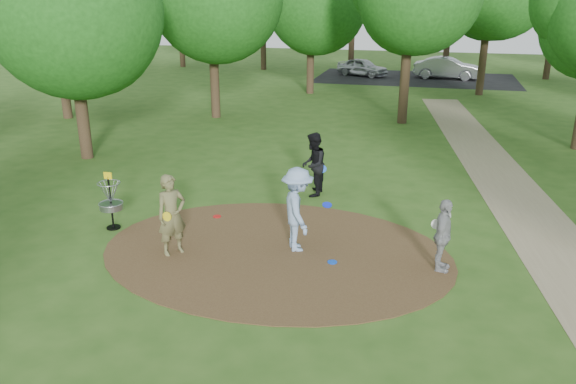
# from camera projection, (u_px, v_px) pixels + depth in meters

# --- Properties ---
(ground) EXTENTS (100.00, 100.00, 0.00)m
(ground) POSITION_uv_depth(u_px,v_px,m) (275.00, 252.00, 13.39)
(ground) COLOR #2D5119
(ground) RESTS_ON ground
(dirt_clearing) EXTENTS (8.40, 8.40, 0.02)m
(dirt_clearing) POSITION_uv_depth(u_px,v_px,m) (275.00, 251.00, 13.38)
(dirt_clearing) COLOR #47301C
(dirt_clearing) RESTS_ON ground
(footpath) EXTENTS (7.55, 39.89, 0.01)m
(footpath) POSITION_uv_depth(u_px,v_px,m) (554.00, 246.00, 13.67)
(footpath) COLOR #8C7A5B
(footpath) RESTS_ON ground
(parking_lot) EXTENTS (14.00, 8.00, 0.01)m
(parking_lot) POSITION_uv_depth(u_px,v_px,m) (415.00, 78.00, 40.26)
(parking_lot) COLOR black
(parking_lot) RESTS_ON ground
(player_observer_with_disc) EXTENTS (0.81, 0.85, 1.95)m
(player_observer_with_disc) POSITION_uv_depth(u_px,v_px,m) (172.00, 215.00, 12.98)
(player_observer_with_disc) COLOR brown
(player_observer_with_disc) RESTS_ON ground
(player_throwing_with_disc) EXTENTS (1.47, 1.52, 2.04)m
(player_throwing_with_disc) POSITION_uv_depth(u_px,v_px,m) (297.00, 210.00, 13.18)
(player_throwing_with_disc) COLOR #88A4CB
(player_throwing_with_disc) RESTS_ON ground
(player_walking_with_disc) EXTENTS (0.79, 0.96, 1.94)m
(player_walking_with_disc) POSITION_uv_depth(u_px,v_px,m) (313.00, 164.00, 16.82)
(player_walking_with_disc) COLOR black
(player_walking_with_disc) RESTS_ON ground
(player_waiting_with_disc) EXTENTS (0.54, 1.02, 1.67)m
(player_waiting_with_disc) POSITION_uv_depth(u_px,v_px,m) (443.00, 236.00, 12.22)
(player_waiting_with_disc) COLOR #949597
(player_waiting_with_disc) RESTS_ON ground
(disc_ground_blue) EXTENTS (0.22, 0.22, 0.02)m
(disc_ground_blue) POSITION_uv_depth(u_px,v_px,m) (332.00, 262.00, 12.81)
(disc_ground_blue) COLOR blue
(disc_ground_blue) RESTS_ON dirt_clearing
(disc_ground_red) EXTENTS (0.22, 0.22, 0.02)m
(disc_ground_red) POSITION_uv_depth(u_px,v_px,m) (217.00, 216.00, 15.42)
(disc_ground_red) COLOR red
(disc_ground_red) RESTS_ON dirt_clearing
(car_left) EXTENTS (4.07, 2.90, 1.29)m
(car_left) POSITION_uv_depth(u_px,v_px,m) (362.00, 67.00, 41.24)
(car_left) COLOR #A7ABAE
(car_left) RESTS_ON ground
(car_right) EXTENTS (4.77, 2.09, 1.52)m
(car_right) POSITION_uv_depth(u_px,v_px,m) (447.00, 68.00, 39.82)
(car_right) COLOR #9FA0A7
(car_right) RESTS_ON ground
(disc_golf_basket) EXTENTS (0.63, 0.63, 1.54)m
(disc_golf_basket) POSITION_uv_depth(u_px,v_px,m) (110.00, 197.00, 14.43)
(disc_golf_basket) COLOR black
(disc_golf_basket) RESTS_ON ground
(tree_ring) EXTENTS (37.02, 45.29, 9.15)m
(tree_ring) POSITION_uv_depth(u_px,v_px,m) (375.00, 9.00, 20.42)
(tree_ring) COLOR #332316
(tree_ring) RESTS_ON ground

